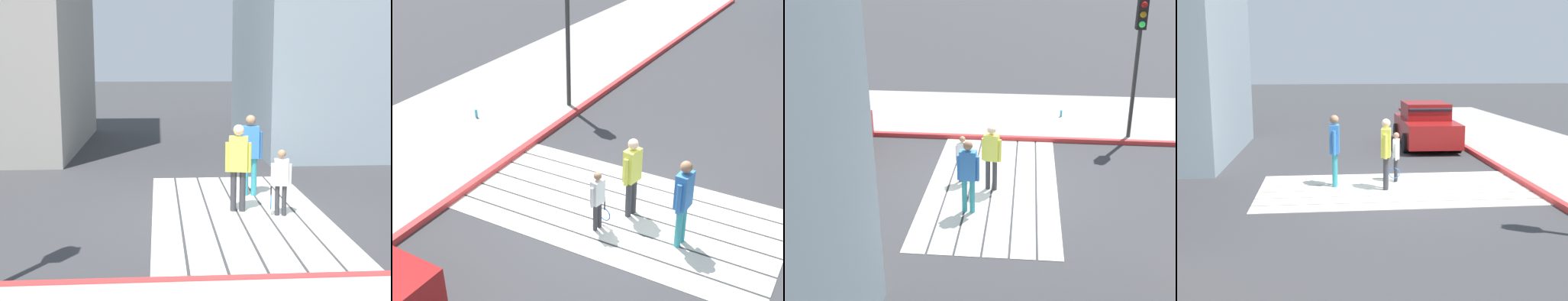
% 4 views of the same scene
% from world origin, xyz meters
% --- Properties ---
extents(ground_plane, '(120.00, 120.00, 0.00)m').
position_xyz_m(ground_plane, '(0.00, 0.00, 0.00)').
color(ground_plane, '#38383A').
extents(crosswalk_stripes, '(6.40, 3.25, 0.01)m').
position_xyz_m(crosswalk_stripes, '(0.00, 0.00, 0.01)').
color(crosswalk_stripes, silver).
rests_on(crosswalk_stripes, ground).
extents(sidewalk_west, '(4.80, 40.00, 0.12)m').
position_xyz_m(sidewalk_west, '(-5.60, 0.00, 0.06)').
color(sidewalk_west, '#9E9B93').
rests_on(sidewalk_west, ground).
extents(curb_painted, '(0.16, 40.00, 0.13)m').
position_xyz_m(curb_painted, '(-3.25, 0.00, 0.07)').
color(curb_painted, '#BC3333').
rests_on(curb_painted, ground).
extents(car_parked_near_curb, '(2.09, 4.35, 1.57)m').
position_xyz_m(car_parked_near_curb, '(-2.00, -6.08, 0.73)').
color(car_parked_near_curb, maroon).
rests_on(car_parked_near_curb, ground).
extents(traffic_light_corner, '(0.39, 0.28, 4.24)m').
position_xyz_m(traffic_light_corner, '(-3.58, 3.96, 3.04)').
color(traffic_light_corner, '#2D2D2D').
rests_on(traffic_light_corner, ground).
extents(water_bottle, '(0.07, 0.07, 0.22)m').
position_xyz_m(water_bottle, '(-5.37, 1.98, 0.23)').
color(water_bottle, '#33A5BF').
rests_on(water_bottle, sidewalk_west).
extents(pedestrian_adult_lead, '(0.25, 0.51, 1.75)m').
position_xyz_m(pedestrian_adult_lead, '(1.40, -0.45, 1.02)').
color(pedestrian_adult_lead, teal).
rests_on(pedestrian_adult_lead, ground).
extents(pedestrian_adult_trailing, '(0.28, 0.49, 1.69)m').
position_xyz_m(pedestrian_adult_trailing, '(0.20, -0.02, 0.98)').
color(pedestrian_adult_trailing, '#333338').
rests_on(pedestrian_adult_trailing, ground).
extents(pedestrian_child_with_racket, '(0.31, 0.40, 1.26)m').
position_xyz_m(pedestrian_child_with_racket, '(-0.14, -0.76, 0.71)').
color(pedestrian_child_with_racket, '#333338').
rests_on(pedestrian_child_with_racket, ground).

